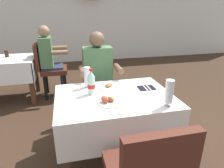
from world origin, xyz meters
The scene contains 15 objects.
ground_plane centered at (0.00, 0.00, 0.00)m, with size 11.00×11.00×0.00m, color #382619.
back_wall centered at (0.00, 4.37, 1.40)m, with size 11.00×0.12×2.79m, color silver.
main_dining_table centered at (-0.13, 0.01, 0.57)m, with size 1.11×0.82×0.74m.
chair_far_diner_seat centered at (-0.13, 0.81, 0.55)m, with size 0.44×0.50×0.97m.
seated_diner_far centered at (-0.17, 0.70, 0.71)m, with size 0.50×0.46×1.26m.
plate_near_camera centered at (-0.21, -0.13, 0.76)m, with size 0.25×0.25×0.07m.
plate_far_diner centered at (-0.14, 0.23, 0.75)m, with size 0.23×0.23×0.04m.
beer_glass_left centered at (0.25, -0.31, 0.86)m, with size 0.07×0.07×0.24m.
beer_glass_middle centered at (-0.36, 0.28, 0.86)m, with size 0.07×0.07×0.22m.
cola_bottle_primary centered at (-0.34, 0.10, 0.85)m, with size 0.07×0.07×0.25m.
napkin_cutlery_set centered at (0.23, 0.11, 0.75)m, with size 0.18×0.19×0.01m.
background_dining_table centered at (-1.56, 1.85, 0.55)m, with size 0.96×0.73×0.74m.
background_chair_right centered at (-0.87, 1.85, 0.55)m, with size 0.50×0.44×0.97m.
background_patron centered at (-0.82, 1.85, 0.71)m, with size 0.46×0.50×1.26m.
background_table_tumbler centered at (-1.53, 1.97, 0.80)m, with size 0.06×0.06×0.11m, color black.
Camera 1 is at (-0.55, -1.64, 1.52)m, focal length 31.47 mm.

